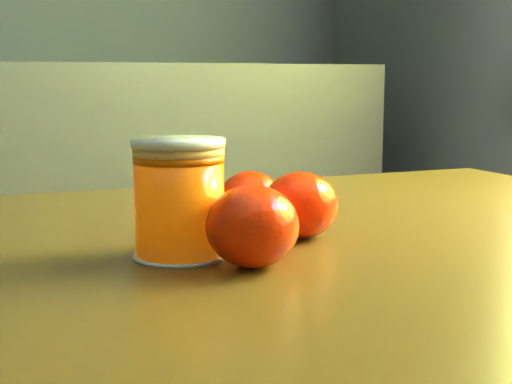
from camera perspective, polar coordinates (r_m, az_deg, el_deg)
name	(u,v)px	position (r m, az deg, el deg)	size (l,w,h in m)	color
table	(250,359)	(0.60, -0.48, -13.20)	(0.98, 0.69, 0.73)	#583D16
juice_glass	(179,199)	(0.53, -6.16, -0.56)	(0.07, 0.07, 0.09)	#FE5E05
orange_front	(301,205)	(0.60, 3.58, -1.03)	(0.06, 0.06, 0.06)	#FF2905
orange_back	(251,199)	(0.64, -0.44, -0.57)	(0.06, 0.06, 0.05)	#FF2905
orange_extra	(252,226)	(0.50, -0.30, -2.74)	(0.07, 0.07, 0.06)	#FF2905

